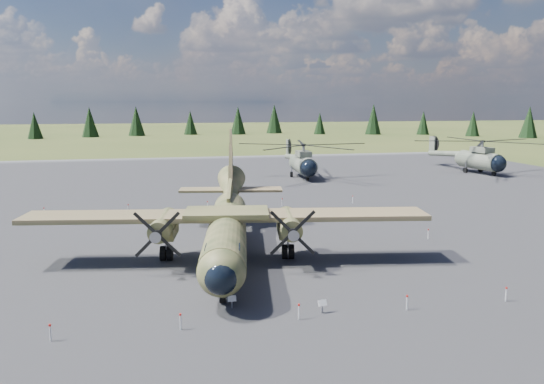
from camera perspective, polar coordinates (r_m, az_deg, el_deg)
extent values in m
plane|color=#515425|center=(40.24, -4.86, -6.32)|extent=(500.00, 500.00, 0.00)
cube|color=#5C5B60|center=(49.88, -6.31, -3.20)|extent=(120.00, 120.00, 0.04)
cylinder|color=#3B4324|center=(36.58, -4.88, -4.38)|extent=(5.36, 17.41, 2.68)
sphere|color=#3B4324|center=(28.32, -5.46, -8.60)|extent=(3.00, 3.00, 2.62)
sphere|color=black|center=(27.84, -5.51, -9.04)|extent=(2.21, 2.21, 1.93)
cube|color=black|center=(29.57, -5.36, -6.36)|extent=(2.13, 1.81, 0.53)
cone|color=#3B4324|center=(47.42, -4.45, 0.10)|extent=(3.63, 6.90, 4.02)
cube|color=#A6A8AB|center=(37.79, -4.81, -5.65)|extent=(2.70, 5.95, 0.48)
cube|color=#313D20|center=(36.80, -4.88, -2.55)|extent=(27.88, 7.59, 0.33)
cube|color=#3B4324|center=(36.76, -4.89, -2.23)|extent=(6.21, 4.30, 0.33)
cylinder|color=#3B4324|center=(37.04, -11.56, -3.46)|extent=(2.20, 5.13, 1.43)
cube|color=#3B4324|center=(37.92, -11.36, -4.12)|extent=(1.93, 3.44, 0.76)
cone|color=gray|center=(34.06, -12.33, -4.65)|extent=(0.85, 0.96, 0.73)
cylinder|color=black|center=(38.33, -11.28, -6.47)|extent=(1.00, 1.17, 1.05)
cylinder|color=#3B4324|center=(36.74, 1.84, -3.38)|extent=(2.20, 5.13, 1.43)
cube|color=#3B4324|center=(37.62, 1.74, -4.04)|extent=(1.93, 3.44, 0.76)
cone|color=gray|center=(33.73, 2.28, -4.57)|extent=(0.85, 0.96, 0.73)
cylinder|color=black|center=(38.04, 1.73, -6.41)|extent=(1.00, 1.17, 1.05)
cube|color=#3B4324|center=(43.75, -4.58, 0.05)|extent=(1.41, 7.17, 1.60)
cube|color=#313D20|center=(47.89, -4.44, 0.25)|extent=(9.39, 3.53, 0.21)
cylinder|color=gray|center=(29.72, -5.33, -9.71)|extent=(0.15, 0.15, 0.86)
cylinder|color=black|center=(29.96, -5.31, -10.96)|extent=(0.47, 0.94, 0.89)
cylinder|color=slate|center=(77.83, 3.33, 2.93)|extent=(2.99, 7.71, 2.64)
sphere|color=black|center=(74.16, 3.97, 2.54)|extent=(2.54, 2.54, 2.43)
sphere|color=slate|center=(81.51, 2.74, 3.24)|extent=(2.54, 2.54, 2.43)
cube|color=slate|center=(77.24, 3.41, 4.13)|extent=(1.95, 3.46, 0.79)
cylinder|color=gray|center=(77.17, 3.41, 4.72)|extent=(0.40, 0.40, 1.05)
cylinder|color=slate|center=(85.32, 2.19, 3.78)|extent=(1.30, 9.04, 1.51)
cube|color=slate|center=(89.06, 1.68, 4.88)|extent=(0.30, 1.49, 2.53)
cylinder|color=black|center=(89.14, 1.92, 4.88)|extent=(0.19, 2.74, 2.74)
cylinder|color=black|center=(74.97, 3.85, 1.48)|extent=(0.33, 0.73, 0.72)
cylinder|color=black|center=(78.95, 2.11, 1.91)|extent=(0.36, 0.86, 0.84)
cylinder|color=gray|center=(78.88, 2.11, 2.31)|extent=(0.15, 0.15, 1.53)
cylinder|color=black|center=(79.57, 4.12, 1.95)|extent=(0.36, 0.86, 0.84)
cylinder|color=gray|center=(79.49, 4.12, 2.35)|extent=(0.15, 0.15, 1.53)
cylinder|color=slate|center=(88.83, 21.41, 3.15)|extent=(3.72, 8.15, 2.73)
sphere|color=black|center=(85.92, 23.12, 2.81)|extent=(2.81, 2.81, 2.51)
sphere|color=slate|center=(91.82, 19.82, 3.44)|extent=(2.81, 2.81, 2.51)
cube|color=slate|center=(88.34, 21.67, 4.25)|extent=(2.29, 3.71, 0.82)
cylinder|color=gray|center=(88.28, 21.70, 4.78)|extent=(0.44, 0.44, 1.09)
cylinder|color=slate|center=(94.97, 18.28, 3.95)|extent=(2.11, 9.37, 1.56)
cube|color=slate|center=(98.12, 16.86, 4.99)|extent=(0.44, 1.55, 2.62)
cylinder|color=black|center=(98.35, 17.04, 4.99)|extent=(0.43, 2.82, 2.84)
cylinder|color=black|center=(86.57, 22.76, 1.86)|extent=(0.40, 0.78, 0.74)
cylinder|color=black|center=(89.05, 20.08, 2.22)|extent=(0.44, 0.91, 0.87)
cylinder|color=gray|center=(88.98, 20.11, 2.59)|extent=(0.17, 0.17, 1.58)
cylinder|color=black|center=(90.95, 21.52, 2.28)|extent=(0.44, 0.91, 0.87)
cylinder|color=gray|center=(90.88, 21.54, 2.64)|extent=(0.17, 0.17, 1.58)
cube|color=gray|center=(29.43, -4.34, -11.83)|extent=(0.08, 0.08, 0.58)
cube|color=silver|center=(29.28, -4.33, -11.36)|extent=(0.47, 0.20, 0.32)
cube|color=gray|center=(28.86, 5.41, -12.27)|extent=(0.10, 0.10, 0.59)
cube|color=silver|center=(28.71, 5.45, -11.79)|extent=(0.50, 0.28, 0.33)
cylinder|color=silver|center=(27.60, -22.73, -13.83)|extent=(0.07, 0.07, 0.80)
cylinder|color=#B11912|center=(27.45, -22.79, -13.06)|extent=(0.12, 0.12, 0.10)
cylinder|color=silver|center=(27.10, -9.81, -13.64)|extent=(0.07, 0.07, 0.80)
cylinder|color=#B11912|center=(26.94, -9.84, -12.85)|extent=(0.12, 0.12, 0.10)
cylinder|color=silver|center=(27.91, 2.90, -12.79)|extent=(0.07, 0.07, 0.80)
cylinder|color=#B11912|center=(27.76, 2.91, -12.03)|extent=(0.12, 0.12, 0.10)
cylinder|color=silver|center=(29.93, 14.31, -11.51)|extent=(0.07, 0.07, 0.80)
cylinder|color=#B11912|center=(29.79, 14.34, -10.79)|extent=(0.12, 0.12, 0.10)
cylinder|color=silver|center=(32.93, 23.86, -10.07)|extent=(0.07, 0.07, 0.80)
cylinder|color=#B11912|center=(32.80, 23.91, -9.41)|extent=(0.12, 0.12, 0.10)
cylinder|color=silver|center=(56.58, -23.31, -1.99)|extent=(0.07, 0.07, 0.80)
cylinder|color=#B11912|center=(56.50, -23.34, -1.60)|extent=(0.12, 0.12, 0.10)
cylinder|color=silver|center=(55.54, -15.19, -1.74)|extent=(0.07, 0.07, 0.80)
cylinder|color=#B11912|center=(55.46, -15.21, -1.34)|extent=(0.12, 0.12, 0.10)
cylinder|color=silver|center=(55.64, -6.94, -1.45)|extent=(0.07, 0.07, 0.80)
cylinder|color=#B11912|center=(55.57, -6.95, -1.05)|extent=(0.12, 0.12, 0.10)
cylinder|color=silver|center=(56.88, 1.11, -1.14)|extent=(0.07, 0.07, 0.80)
cylinder|color=#B11912|center=(56.81, 1.11, -0.74)|extent=(0.12, 0.12, 0.10)
cylinder|color=silver|center=(59.19, 8.67, -0.82)|extent=(0.07, 0.07, 0.80)
cylinder|color=#B11912|center=(59.12, 8.68, -0.44)|extent=(0.12, 0.12, 0.10)
cylinder|color=silver|center=(45.15, 16.45, -4.39)|extent=(0.07, 0.07, 0.80)
cylinder|color=#B11912|center=(45.06, 16.47, -3.90)|extent=(0.12, 0.12, 0.10)
cone|color=black|center=(184.87, 25.91, 6.79)|extent=(5.49, 5.49, 9.81)
cone|color=black|center=(186.87, 20.80, 6.89)|extent=(4.54, 4.54, 8.10)
cone|color=black|center=(190.83, 15.95, 7.17)|extent=(4.49, 4.49, 8.02)
cone|color=black|center=(188.47, 10.84, 7.72)|extent=(5.87, 5.87, 10.48)
cone|color=black|center=(186.90, 5.15, 7.38)|extent=(4.21, 4.21, 7.51)
cone|color=black|center=(192.18, 0.24, 7.89)|extent=(5.74, 5.74, 10.25)
cone|color=black|center=(185.70, -3.68, 7.71)|extent=(5.38, 5.38, 9.60)
cone|color=black|center=(185.70, -8.78, 7.39)|extent=(4.57, 4.57, 8.17)
cone|color=black|center=(182.91, -14.39, 7.42)|extent=(5.45, 5.45, 9.73)
cone|color=black|center=(179.97, -19.01, 7.14)|extent=(5.37, 5.37, 9.59)
cone|color=black|center=(177.22, -24.18, 6.56)|extent=(4.55, 4.55, 8.13)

